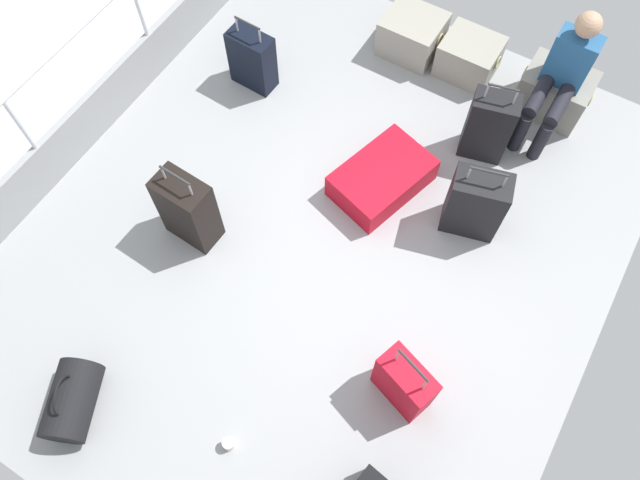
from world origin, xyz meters
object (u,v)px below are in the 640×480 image
(suitcase_2, at_px, (488,126))
(cargo_crate_1, at_px, (469,57))
(suitcase_4, at_px, (252,60))
(paper_cup, at_px, (229,444))
(passenger_seated, at_px, (562,76))
(cargo_crate_2, at_px, (554,92))
(duffel_bag, at_px, (72,401))
(suitcase_0, at_px, (475,204))
(cargo_crate_0, at_px, (412,34))
(suitcase_6, at_px, (382,178))
(suitcase_1, at_px, (404,383))
(suitcase_3, at_px, (188,210))

(suitcase_2, bearing_deg, cargo_crate_1, 122.54)
(suitcase_4, xyz_separation_m, paper_cup, (1.63, -2.76, -0.23))
(passenger_seated, xyz_separation_m, suitcase_4, (-2.41, -0.91, -0.31))
(cargo_crate_2, relative_size, duffel_bag, 1.02)
(suitcase_0, bearing_deg, cargo_crate_1, 115.27)
(suitcase_2, relative_size, paper_cup, 8.06)
(suitcase_0, relative_size, duffel_bag, 1.28)
(cargo_crate_0, distance_m, cargo_crate_1, 0.57)
(suitcase_6, distance_m, duffel_bag, 2.84)
(paper_cup, bearing_deg, cargo_crate_0, 98.89)
(passenger_seated, height_order, paper_cup, passenger_seated)
(paper_cup, bearing_deg, passenger_seated, 78.09)
(suitcase_4, bearing_deg, cargo_crate_0, 46.39)
(passenger_seated, height_order, suitcase_1, passenger_seated)
(cargo_crate_0, height_order, passenger_seated, passenger_seated)
(duffel_bag, bearing_deg, suitcase_3, 94.77)
(passenger_seated, height_order, suitcase_4, passenger_seated)
(suitcase_3, bearing_deg, suitcase_4, 106.50)
(suitcase_4, relative_size, suitcase_6, 0.78)
(suitcase_2, bearing_deg, suitcase_4, -170.15)
(cargo_crate_2, bearing_deg, duffel_bag, -113.59)
(passenger_seated, bearing_deg, cargo_crate_2, 90.00)
(cargo_crate_0, xyz_separation_m, duffel_bag, (-0.45, -4.17, -0.03))
(cargo_crate_0, height_order, suitcase_3, suitcase_3)
(suitcase_6, bearing_deg, suitcase_2, 54.11)
(cargo_crate_0, xyz_separation_m, passenger_seated, (1.37, -0.17, 0.40))
(duffel_bag, xyz_separation_m, paper_cup, (1.05, 0.32, -0.11))
(suitcase_2, bearing_deg, passenger_seated, 59.19)
(passenger_seated, relative_size, suitcase_2, 1.37)
(passenger_seated, relative_size, suitcase_1, 1.57)
(cargo_crate_0, distance_m, duffel_bag, 4.19)
(suitcase_0, relative_size, suitcase_3, 0.93)
(cargo_crate_1, bearing_deg, suitcase_0, -64.73)
(cargo_crate_0, relative_size, cargo_crate_2, 0.92)
(cargo_crate_2, relative_size, suitcase_4, 0.86)
(suitcase_4, bearing_deg, suitcase_6, -14.73)
(cargo_crate_1, distance_m, suitcase_2, 0.91)
(cargo_crate_0, height_order, suitcase_4, suitcase_4)
(cargo_crate_2, bearing_deg, cargo_crate_1, 178.53)
(cargo_crate_0, height_order, suitcase_6, cargo_crate_0)
(suitcase_0, bearing_deg, cargo_crate_0, 131.18)
(cargo_crate_1, relative_size, suitcase_3, 0.65)
(cargo_crate_0, relative_size, suitcase_4, 0.79)
(cargo_crate_0, distance_m, suitcase_2, 1.28)
(cargo_crate_1, distance_m, suitcase_3, 2.90)
(passenger_seated, xyz_separation_m, suitcase_6, (-0.88, -1.31, -0.46))
(cargo_crate_0, distance_m, suitcase_1, 3.26)
(suitcase_3, distance_m, suitcase_4, 1.61)
(cargo_crate_1, xyz_separation_m, suitcase_3, (-1.14, -2.66, 0.16))
(cargo_crate_2, distance_m, suitcase_3, 3.28)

